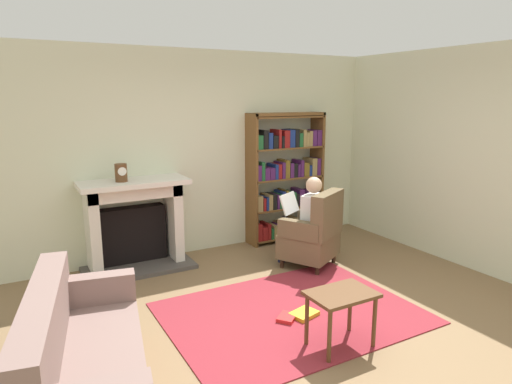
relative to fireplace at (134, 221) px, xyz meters
name	(u,v)px	position (x,y,z in m)	size (l,w,h in m)	color
ground	(309,327)	(1.01, -2.30, -0.59)	(14.00, 14.00, 0.00)	olive
back_wall	(201,153)	(1.01, 0.25, 0.76)	(5.60, 0.10, 2.70)	beige
side_wall_right	(415,151)	(3.66, -1.05, 0.76)	(0.10, 5.20, 2.70)	beige
area_rug	(292,313)	(1.01, -2.00, -0.58)	(2.40, 1.80, 0.01)	maroon
fireplace	(134,221)	(0.00, 0.00, 0.00)	(1.31, 0.64, 1.12)	#4C4742
mantel_clock	(121,173)	(-0.14, -0.10, 0.63)	(0.14, 0.14, 0.21)	brown
bookshelf	(286,179)	(2.24, 0.04, 0.33)	(1.16, 0.32, 1.87)	brown
armchair_reading	(314,234)	(1.95, -1.06, -0.17)	(0.86, 0.85, 0.97)	#331E14
seated_reader	(306,217)	(1.90, -0.96, 0.03)	(0.53, 0.59, 1.14)	white
sofa_floral	(82,363)	(-0.98, -2.41, -0.27)	(1.03, 1.81, 0.85)	#826761
side_table	(341,301)	(1.04, -2.69, -0.18)	(0.56, 0.39, 0.49)	brown
scattered_books	(298,315)	(1.01, -2.10, -0.56)	(0.46, 0.27, 0.04)	gold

